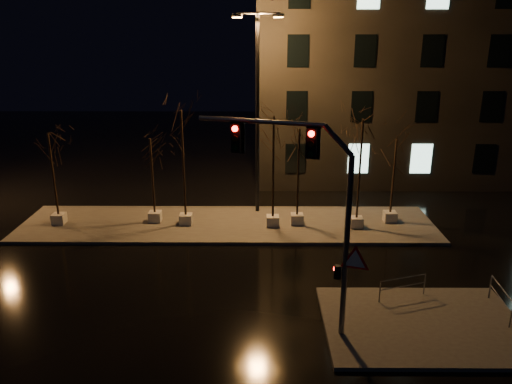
{
  "coord_description": "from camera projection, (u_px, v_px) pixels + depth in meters",
  "views": [
    {
      "loc": [
        1.69,
        -18.88,
        10.05
      ],
      "look_at": [
        1.54,
        3.25,
        2.8
      ],
      "focal_mm": 35.0,
      "sensor_mm": 36.0,
      "label": 1
    }
  ],
  "objects": [
    {
      "name": "traffic_signal_mast",
      "position": [
        312.0,
        199.0,
        15.93
      ],
      "size": [
        5.6,
        2.0,
        7.19
      ],
      "rotation": [
        0.0,
        0.0,
        -0.32
      ],
      "color": "#585B60",
      "rests_on": "sidewalk_corner"
    },
    {
      "name": "tree_3",
      "position": [
        274.0,
        142.0,
        24.95
      ],
      "size": [
        1.8,
        1.8,
        5.97
      ],
      "color": "beige",
      "rests_on": "median"
    },
    {
      "name": "guard_rail_b",
      "position": [
        501.0,
        297.0,
        18.14
      ],
      "size": [
        0.21,
        2.07,
        0.98
      ],
      "rotation": [
        0.0,
        0.0,
        1.49
      ],
      "color": "#585B60",
      "rests_on": "sidewalk_corner"
    },
    {
      "name": "tree_0",
      "position": [
        51.0,
        154.0,
        25.48
      ],
      "size": [
        1.8,
        1.8,
        5.03
      ],
      "color": "beige",
      "rests_on": "median"
    },
    {
      "name": "ground",
      "position": [
        219.0,
        279.0,
        21.08
      ],
      "size": [
        90.0,
        90.0,
        0.0
      ],
      "primitive_type": "plane",
      "color": "black",
      "rests_on": "ground"
    },
    {
      "name": "streetlight_main",
      "position": [
        257.0,
        102.0,
        26.61
      ],
      "size": [
        2.68,
        0.72,
        10.72
      ],
      "rotation": [
        0.0,
        0.0,
        -0.16
      ],
      "color": "black",
      "rests_on": "median"
    },
    {
      "name": "guard_rail_a",
      "position": [
        403.0,
        285.0,
        19.11
      ],
      "size": [
        1.94,
        0.68,
        0.88
      ],
      "rotation": [
        0.0,
        0.0,
        0.32
      ],
      "color": "#585B60",
      "rests_on": "sidewalk_corner"
    },
    {
      "name": "median",
      "position": [
        228.0,
        224.0,
        26.76
      ],
      "size": [
        22.0,
        5.0,
        0.15
      ],
      "primitive_type": "cube",
      "color": "#4E4A46",
      "rests_on": "ground"
    },
    {
      "name": "tree_4",
      "position": [
        299.0,
        151.0,
        25.37
      ],
      "size": [
        1.8,
        1.8,
        5.27
      ],
      "color": "beige",
      "rests_on": "median"
    },
    {
      "name": "tree_6",
      "position": [
        395.0,
        158.0,
        25.85
      ],
      "size": [
        1.8,
        1.8,
        4.67
      ],
      "color": "beige",
      "rests_on": "median"
    },
    {
      "name": "tree_5",
      "position": [
        361.0,
        144.0,
        24.8
      ],
      "size": [
        1.8,
        1.8,
        5.86
      ],
      "color": "beige",
      "rests_on": "median"
    },
    {
      "name": "sidewalk_corner",
      "position": [
        423.0,
        324.0,
        17.69
      ],
      "size": [
        7.0,
        5.0,
        0.15
      ],
      "primitive_type": "cube",
      "color": "#4E4A46",
      "rests_on": "ground"
    },
    {
      "name": "tree_1",
      "position": [
        151.0,
        157.0,
        25.85
      ],
      "size": [
        1.8,
        1.8,
        4.69
      ],
      "color": "beige",
      "rests_on": "median"
    },
    {
      "name": "building",
      "position": [
        431.0,
        66.0,
        35.77
      ],
      "size": [
        25.0,
        12.0,
        15.0
      ],
      "primitive_type": "cube",
      "color": "black",
      "rests_on": "ground"
    },
    {
      "name": "tree_2",
      "position": [
        182.0,
        137.0,
        25.13
      ],
      "size": [
        1.8,
        1.8,
        6.23
      ],
      "color": "beige",
      "rests_on": "median"
    }
  ]
}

